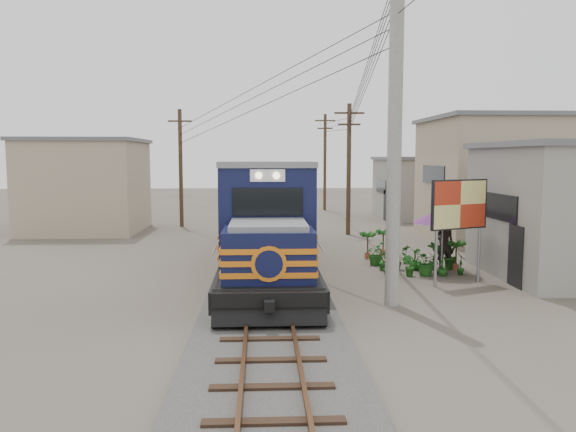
{
  "coord_description": "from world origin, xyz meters",
  "views": [
    {
      "loc": [
        -0.17,
        -15.92,
        4.17
      ],
      "look_at": [
        0.72,
        2.82,
        2.2
      ],
      "focal_mm": 35.0,
      "sensor_mm": 36.0,
      "label": 1
    }
  ],
  "objects": [
    {
      "name": "ground",
      "position": [
        0.0,
        0.0,
        0.0
      ],
      "size": [
        120.0,
        120.0,
        0.0
      ],
      "primitive_type": "plane",
      "color": "#473F35",
      "rests_on": "ground"
    },
    {
      "name": "ballast",
      "position": [
        0.0,
        10.0,
        0.08
      ],
      "size": [
        3.6,
        70.0,
        0.16
      ],
      "primitive_type": "cube",
      "color": "#595651",
      "rests_on": "ground"
    },
    {
      "name": "track",
      "position": [
        0.0,
        10.0,
        0.26
      ],
      "size": [
        1.15,
        70.0,
        0.12
      ],
      "color": "#51331E",
      "rests_on": "ground"
    },
    {
      "name": "locomotive",
      "position": [
        0.0,
        4.71,
        1.71
      ],
      "size": [
        2.89,
        15.71,
        3.89
      ],
      "color": "black",
      "rests_on": "ground"
    },
    {
      "name": "utility_pole_main",
      "position": [
        3.5,
        -0.5,
        5.0
      ],
      "size": [
        0.4,
        0.4,
        10.0
      ],
      "color": "#9E9B93",
      "rests_on": "ground"
    },
    {
      "name": "wooden_pole_mid",
      "position": [
        4.5,
        14.0,
        3.68
      ],
      "size": [
        1.6,
        0.24,
        7.0
      ],
      "color": "#4C3826",
      "rests_on": "ground"
    },
    {
      "name": "wooden_pole_far",
      "position": [
        4.8,
        28.0,
        3.93
      ],
      "size": [
        1.6,
        0.24,
        7.5
      ],
      "color": "#4C3826",
      "rests_on": "ground"
    },
    {
      "name": "wooden_pole_left",
      "position": [
        -5.0,
        18.0,
        3.68
      ],
      "size": [
        1.6,
        0.24,
        7.0
      ],
      "color": "#4C3826",
      "rests_on": "ground"
    },
    {
      "name": "power_lines",
      "position": [
        -0.14,
        8.49,
        7.56
      ],
      "size": [
        9.65,
        19.0,
        3.3
      ],
      "color": "black",
      "rests_on": "ground"
    },
    {
      "name": "shophouse_mid",
      "position": [
        12.5,
        12.0,
        3.11
      ],
      "size": [
        8.4,
        7.35,
        6.2
      ],
      "color": "tan",
      "rests_on": "ground"
    },
    {
      "name": "shophouse_back",
      "position": [
        11.0,
        22.0,
        2.11
      ],
      "size": [
        6.3,
        6.3,
        4.2
      ],
      "color": "gray",
      "rests_on": "ground"
    },
    {
      "name": "shophouse_left",
      "position": [
        -10.0,
        16.0,
        2.61
      ],
      "size": [
        6.3,
        6.3,
        5.2
      ],
      "color": "tan",
      "rests_on": "ground"
    },
    {
      "name": "billboard",
      "position": [
        6.26,
        1.95,
        2.55
      ],
      "size": [
        2.11,
        0.97,
        3.46
      ],
      "rotation": [
        0.0,
        0.0,
        0.4
      ],
      "color": "#99999E",
      "rests_on": "ground"
    },
    {
      "name": "market_umbrella",
      "position": [
        6.28,
        3.64,
        2.09
      ],
      "size": [
        2.54,
        2.54,
        2.37
      ],
      "rotation": [
        0.0,
        0.0,
        0.2
      ],
      "color": "black",
      "rests_on": "ground"
    },
    {
      "name": "vendor",
      "position": [
        6.65,
        4.49,
        0.93
      ],
      "size": [
        0.7,
        0.48,
        1.87
      ],
      "primitive_type": "imported",
      "rotation": [
        0.0,
        0.0,
        3.09
      ],
      "color": "black",
      "rests_on": "ground"
    },
    {
      "name": "plant_nursery",
      "position": [
        5.33,
        4.22,
        0.45
      ],
      "size": [
        3.47,
        3.16,
        1.08
      ],
      "color": "#1C5418",
      "rests_on": "ground"
    }
  ]
}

